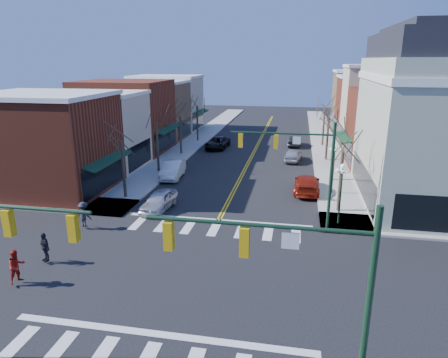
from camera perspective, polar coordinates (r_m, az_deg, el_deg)
The scene contains 33 objects.
ground at distance 21.49m, azimuth -4.97°, elevation -13.78°, with size 160.00×160.00×0.00m, color black.
sidewalk_left at distance 41.70m, azimuth -9.30°, elevation 1.46°, with size 3.50×70.00×0.15m, color #9E9B93.
sidewalk_right at distance 39.47m, azimuth 15.38°, elevation 0.21°, with size 3.50×70.00×0.15m, color #9E9B93.
bldg_left_brick_a at distance 36.71m, azimuth -24.00°, elevation 4.45°, with size 10.00×8.50×8.00m, color maroon.
bldg_left_stucco_a at distance 43.23m, azimuth -18.26°, elevation 6.38°, with size 10.00×7.00×7.50m, color #BAB09A.
bldg_left_brick_b at distance 50.23m, azimuth -13.98°, elevation 8.63°, with size 10.00×9.00×8.50m, color maroon.
bldg_left_tan at distance 57.82m, azimuth -10.59°, elevation 9.49°, with size 10.00×7.50×7.80m, color #8A6E4C.
bldg_left_stucco_b at distance 65.04m, azimuth -8.14°, elevation 10.56°, with size 10.00×8.00×8.20m, color #BAB09A.
bldg_right_brick_a at distance 45.28m, azimuth 23.81°, elevation 6.55°, with size 10.00×8.50×8.00m, color maroon.
bldg_right_stucco at distance 52.65m, azimuth 22.12°, elevation 9.09°, with size 10.00×7.00×10.00m, color #BAB09A.
bldg_right_brick_b at distance 60.06m, azimuth 20.71°, elevation 9.31°, with size 10.00×8.00×8.50m, color maroon.
bldg_right_tan at distance 67.89m, azimuth 19.62°, elevation 10.37°, with size 10.00×8.00×9.00m, color #8A6E4C.
traffic_mast_near_right at distance 12.09m, azimuth 11.23°, elevation -14.33°, with size 6.60×0.28×7.20m.
traffic_mast_far_right at distance 25.94m, azimuth 11.13°, elevation 2.63°, with size 6.60×0.28×7.20m.
lamppost_corner at distance 27.63m, azimuth 16.43°, elevation -0.65°, with size 0.36×0.36×4.33m.
lamppost_midblock at distance 33.87m, azimuth 15.44°, elevation 2.58°, with size 0.36×0.36×4.33m.
tree_left_a at distance 32.95m, azimuth -14.14°, elevation 1.24°, with size 0.24×0.24×4.76m, color #382B21.
tree_left_b at distance 40.10m, azimuth -9.47°, elevation 4.44°, with size 0.24×0.24×5.04m, color #382B21.
tree_left_c at distance 47.59m, azimuth -6.20°, elevation 6.19°, with size 0.24×0.24×4.55m, color #382B21.
tree_left_d at distance 55.16m, azimuth -3.82°, elevation 7.88°, with size 0.24×0.24×4.90m, color #382B21.
tree_right_a at distance 30.22m, azimuth 16.28°, elevation -0.46°, with size 0.24×0.24×4.62m, color #382B21.
tree_right_b at distance 37.86m, azimuth 15.25°, elevation 3.46°, with size 0.24×0.24×5.18m, color #382B21.
tree_right_c at distance 45.70m, azimuth 14.52°, elevation 5.50°, with size 0.24×0.24×4.83m, color #382B21.
tree_right_d at distance 53.56m, azimuth 14.03°, elevation 7.19°, with size 0.24×0.24×4.97m, color #382B21.
car_left_near at distance 30.33m, azimuth -9.26°, elevation -3.09°, with size 1.70×4.24×1.44m, color silver.
car_left_mid at distance 38.39m, azimuth -7.34°, elevation 1.33°, with size 1.67×4.79×1.58m, color silver.
car_left_far at distance 50.91m, azimuth -0.92°, elevation 5.19°, with size 2.39×5.18×1.44m, color black.
car_right_near at distance 34.64m, azimuth 11.76°, elevation -0.66°, with size 2.10×5.17×1.50m, color maroon.
car_right_mid at distance 45.05m, azimuth 9.86°, elevation 3.41°, with size 1.68×4.17×1.42m, color #BBBAC0.
car_right_far at distance 53.09m, azimuth 10.04°, elevation 5.36°, with size 1.42×4.07×1.34m, color black.
pedestrian_red_b at distance 22.77m, azimuth -27.50°, elevation -11.00°, with size 0.85×0.66×1.74m, color #AC1D12.
pedestrian_dark_a at distance 24.36m, azimuth -24.24°, elevation -8.84°, with size 0.98×0.41×1.68m, color black.
pedestrian_dark_b at distance 28.14m, azimuth -19.39°, elevation -4.80°, with size 1.13×0.65×1.74m, color #23212A.
Camera 1 is at (5.17, -17.79, 10.88)m, focal length 32.00 mm.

